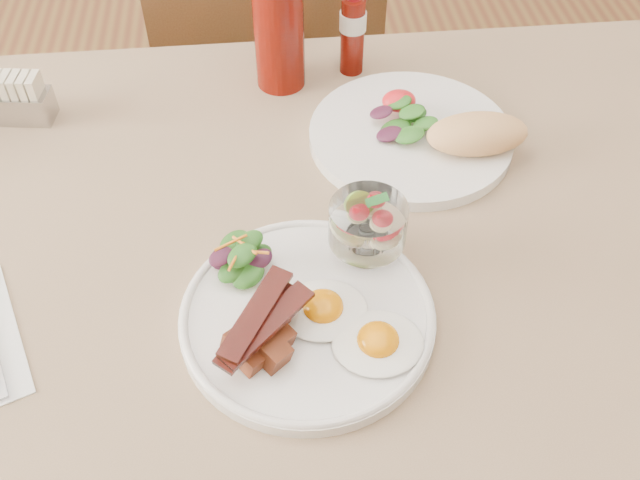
% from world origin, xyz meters
% --- Properties ---
extents(table, '(1.33, 0.88, 0.75)m').
position_xyz_m(table, '(0.00, 0.00, 0.66)').
color(table, '#53351A').
rests_on(table, ground).
extents(chair_far, '(0.42, 0.42, 0.93)m').
position_xyz_m(chair_far, '(0.00, 0.66, 0.52)').
color(chair_far, '#53351A').
rests_on(chair_far, ground).
extents(main_plate, '(0.28, 0.28, 0.02)m').
position_xyz_m(main_plate, '(0.01, -0.13, 0.76)').
color(main_plate, white).
rests_on(main_plate, table).
extents(fried_eggs, '(0.16, 0.14, 0.03)m').
position_xyz_m(fried_eggs, '(0.05, -0.15, 0.78)').
color(fried_eggs, white).
rests_on(fried_eggs, main_plate).
extents(bacon_potato_pile, '(0.11, 0.11, 0.05)m').
position_xyz_m(bacon_potato_pile, '(-0.04, -0.16, 0.79)').
color(bacon_potato_pile, maroon).
rests_on(bacon_potato_pile, main_plate).
extents(side_salad, '(0.07, 0.07, 0.04)m').
position_xyz_m(side_salad, '(-0.06, -0.06, 0.79)').
color(side_salad, '#1B4813').
rests_on(side_salad, main_plate).
extents(fruit_cup, '(0.09, 0.09, 0.09)m').
position_xyz_m(fruit_cup, '(0.09, -0.05, 0.82)').
color(fruit_cup, white).
rests_on(fruit_cup, main_plate).
extents(second_plate, '(0.29, 0.28, 0.07)m').
position_xyz_m(second_plate, '(0.20, 0.16, 0.77)').
color(second_plate, white).
rests_on(second_plate, table).
extents(ketchup_bottle, '(0.10, 0.10, 0.22)m').
position_xyz_m(ketchup_bottle, '(0.01, 0.32, 0.85)').
color(ketchup_bottle, '#530B04').
rests_on(ketchup_bottle, table).
extents(hot_sauce_bottle, '(0.05, 0.05, 0.14)m').
position_xyz_m(hot_sauce_bottle, '(0.12, 0.34, 0.82)').
color(hot_sauce_bottle, '#530B04').
rests_on(hot_sauce_bottle, table).
extents(sugar_caddy, '(0.08, 0.05, 0.07)m').
position_xyz_m(sugar_caddy, '(-0.36, 0.27, 0.78)').
color(sugar_caddy, '#ACACB1').
rests_on(sugar_caddy, table).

